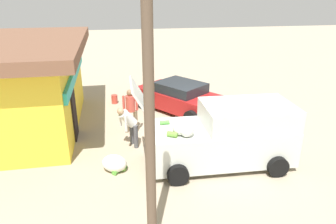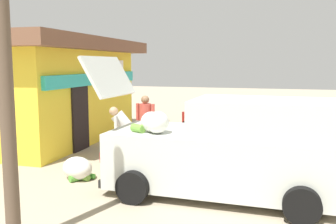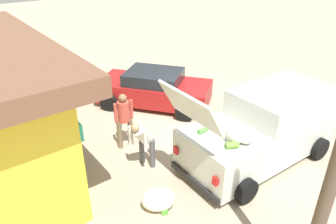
% 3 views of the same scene
% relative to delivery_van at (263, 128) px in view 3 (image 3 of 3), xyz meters
% --- Properties ---
extents(ground_plane, '(60.00, 60.00, 0.00)m').
position_rel_delivery_van_xyz_m(ground_plane, '(2.45, 0.45, -0.94)').
color(ground_plane, tan).
extents(delivery_van, '(2.23, 4.82, 2.71)m').
position_rel_delivery_van_xyz_m(delivery_van, '(0.00, 0.00, 0.00)').
color(delivery_van, silver).
rests_on(delivery_van, ground_plane).
extents(parked_sedan, '(4.26, 3.88, 1.28)m').
position_rel_delivery_van_xyz_m(parked_sedan, '(4.52, 0.51, -0.32)').
color(parked_sedan, maroon).
rests_on(parked_sedan, ground_plane).
extents(vendor_standing, '(0.37, 0.57, 1.67)m').
position_rel_delivery_van_xyz_m(vendor_standing, '(2.68, 2.75, 0.03)').
color(vendor_standing, '#726047').
rests_on(vendor_standing, ground_plane).
extents(customer_bending, '(0.63, 0.71, 1.49)m').
position_rel_delivery_van_xyz_m(customer_bending, '(1.50, 2.87, -0.05)').
color(customer_bending, '#4C4C51').
rests_on(customer_bending, ground_plane).
extents(unloaded_banana_pile, '(0.87, 0.95, 0.50)m').
position_rel_delivery_van_xyz_m(unloaded_banana_pile, '(0.04, 3.39, -0.70)').
color(unloaded_banana_pile, silver).
rests_on(unloaded_banana_pile, ground_plane).
extents(paint_bucket, '(0.28, 0.28, 0.41)m').
position_rel_delivery_van_xyz_m(paint_bucket, '(5.93, 3.38, -0.74)').
color(paint_bucket, '#BF3F33').
rests_on(paint_bucket, ground_plane).
extents(utility_pole, '(0.20, 0.20, 5.12)m').
position_rel_delivery_van_xyz_m(utility_pole, '(-3.00, 2.60, 1.62)').
color(utility_pole, brown).
rests_on(utility_pole, ground_plane).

